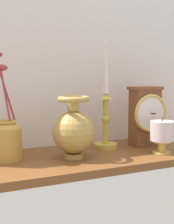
% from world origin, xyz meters
% --- Properties ---
extents(ground_plane, '(1.00, 0.36, 0.02)m').
position_xyz_m(ground_plane, '(0.00, 0.00, -0.01)').
color(ground_plane, brown).
extents(back_wall, '(1.20, 0.02, 0.65)m').
position_xyz_m(back_wall, '(0.00, 0.18, 0.33)').
color(back_wall, silver).
rests_on(back_wall, ground_plane).
extents(mantel_clock, '(0.14, 0.10, 0.22)m').
position_xyz_m(mantel_clock, '(0.23, 0.03, 0.11)').
color(mantel_clock, brown).
rests_on(mantel_clock, ground_plane).
extents(candlestick_tall_left, '(0.08, 0.08, 0.39)m').
position_xyz_m(candlestick_tall_left, '(0.08, 0.06, 0.14)').
color(candlestick_tall_left, gold).
rests_on(candlestick_tall_left, ground_plane).
extents(brass_vase_bulbous, '(0.13, 0.13, 0.20)m').
position_xyz_m(brass_vase_bulbous, '(-0.08, -0.03, 0.09)').
color(brass_vase_bulbous, '#B08D47').
rests_on(brass_vase_bulbous, ground_plane).
extents(brass_vase_jar, '(0.10, 0.09, 0.33)m').
position_xyz_m(brass_vase_jar, '(-0.28, 0.04, 0.07)').
color(brass_vase_jar, '#BA8B3A').
rests_on(brass_vase_jar, ground_plane).
extents(pillar_candle_front, '(0.08, 0.08, 0.12)m').
position_xyz_m(pillar_candle_front, '(0.21, -0.09, 0.06)').
color(pillar_candle_front, gold).
rests_on(pillar_candle_front, ground_plane).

